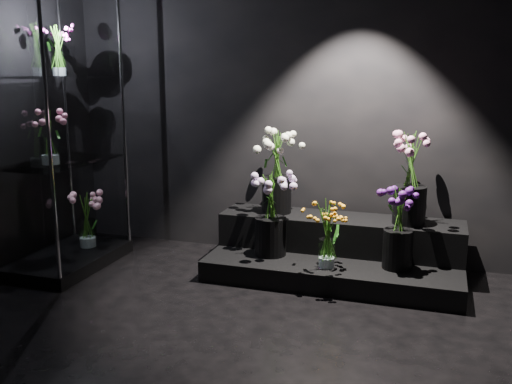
% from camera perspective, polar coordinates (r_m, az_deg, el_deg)
% --- Properties ---
extents(floor, '(4.00, 4.00, 0.00)m').
position_cam_1_polar(floor, '(3.56, -6.00, -15.60)').
color(floor, black).
rests_on(floor, ground).
extents(wall_back, '(4.00, 0.00, 4.00)m').
position_cam_1_polar(wall_back, '(5.05, 3.00, 9.30)').
color(wall_back, black).
rests_on(wall_back, floor).
extents(display_riser, '(2.01, 0.89, 0.45)m').
position_cam_1_polar(display_riser, '(4.76, 8.05, -5.90)').
color(display_riser, black).
rests_on(display_riser, floor).
extents(display_case, '(0.64, 1.06, 2.33)m').
position_cam_1_polar(display_case, '(4.95, -19.11, 5.88)').
color(display_case, black).
rests_on(display_case, floor).
extents(bouquet_orange_bells, '(0.34, 0.34, 0.53)m').
position_cam_1_polar(bouquet_orange_bells, '(4.36, 7.13, -4.11)').
color(bouquet_orange_bells, white).
rests_on(bouquet_orange_bells, display_riser).
extents(bouquet_lilac, '(0.38, 0.38, 0.70)m').
position_cam_1_polar(bouquet_lilac, '(4.59, 1.48, -1.54)').
color(bouquet_lilac, black).
rests_on(bouquet_lilac, display_riser).
extents(bouquet_purple, '(0.39, 0.39, 0.62)m').
position_cam_1_polar(bouquet_purple, '(4.42, 14.10, -3.13)').
color(bouquet_purple, black).
rests_on(bouquet_purple, display_riser).
extents(bouquet_cream_roses, '(0.46, 0.46, 0.69)m').
position_cam_1_polar(bouquet_cream_roses, '(4.83, 2.11, 2.49)').
color(bouquet_cream_roses, black).
rests_on(bouquet_cream_roses, display_riser).
extents(bouquet_pink_roses, '(0.44, 0.44, 0.73)m').
position_cam_1_polar(bouquet_pink_roses, '(4.63, 15.25, 1.85)').
color(bouquet_pink_roses, black).
rests_on(bouquet_pink_roses, display_riser).
extents(bouquet_case_pink, '(0.30, 0.30, 0.43)m').
position_cam_1_polar(bouquet_case_pink, '(4.82, -20.00, 5.20)').
color(bouquet_case_pink, white).
rests_on(bouquet_case_pink, display_case).
extents(bouquet_case_magenta, '(0.26, 0.26, 0.41)m').
position_cam_1_polar(bouquet_case_magenta, '(5.06, -19.22, 13.31)').
color(bouquet_case_magenta, white).
rests_on(bouquet_case_magenta, display_case).
extents(bouquet_case_base_pink, '(0.35, 0.35, 0.48)m').
position_cam_1_polar(bouquet_case_base_pink, '(5.24, -16.59, -2.58)').
color(bouquet_case_base_pink, white).
rests_on(bouquet_case_base_pink, display_case).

